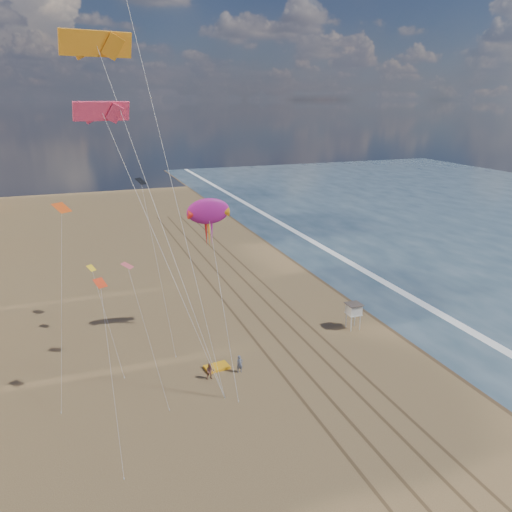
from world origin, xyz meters
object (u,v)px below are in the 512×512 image
(kite_flyer_b, at_px, (210,371))
(grounded_kite, at_px, (217,367))
(kite_flyer_a, at_px, (240,364))
(lifeguard_stand, at_px, (354,309))
(show_kite, at_px, (208,212))

(kite_flyer_b, bearing_deg, grounded_kite, 65.59)
(kite_flyer_a, xyz_separation_m, kite_flyer_b, (-3.06, -0.23, -0.06))
(lifeguard_stand, distance_m, kite_flyer_b, 19.41)
(lifeguard_stand, height_order, kite_flyer_a, lifeguard_stand)
(show_kite, distance_m, kite_flyer_a, 16.44)
(lifeguard_stand, relative_size, kite_flyer_a, 1.75)
(kite_flyer_b, bearing_deg, show_kite, 82.76)
(show_kite, height_order, kite_flyer_b, show_kite)
(lifeguard_stand, distance_m, show_kite, 20.37)
(grounded_kite, bearing_deg, lifeguard_stand, 3.34)
(lifeguard_stand, relative_size, kite_flyer_b, 1.89)
(lifeguard_stand, bearing_deg, grounded_kite, -169.37)
(show_kite, relative_size, kite_flyer_a, 10.95)
(grounded_kite, relative_size, kite_flyer_a, 1.33)
(lifeguard_stand, height_order, kite_flyer_b, lifeguard_stand)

